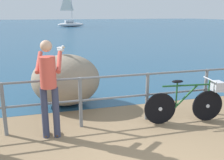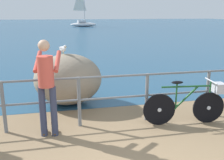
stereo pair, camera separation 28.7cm
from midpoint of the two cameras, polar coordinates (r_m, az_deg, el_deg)
ground_plane at (r=22.73m, az=-9.20°, el=8.96°), size 120.00×120.00×0.10m
sea_surface at (r=50.68m, az=-11.07°, el=12.10°), size 120.00×90.00×0.01m
promenade_railing at (r=5.13m, az=2.03°, el=-3.06°), size 9.94×0.07×1.02m
bicycle at (r=5.44m, az=18.97°, el=-4.75°), size 1.69×0.48×0.92m
person_at_railing at (r=4.61m, az=-12.81°, el=-0.90°), size 0.52×0.66×1.78m
breakwater_boulder_main at (r=6.33m, az=-8.59°, el=0.16°), size 1.66×1.45×1.26m
seagull at (r=6.19m, az=-9.75°, el=7.02°), size 0.22×0.33×0.23m
sailboat at (r=43.30m, az=-6.33°, el=12.79°), size 4.53×1.87×6.16m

